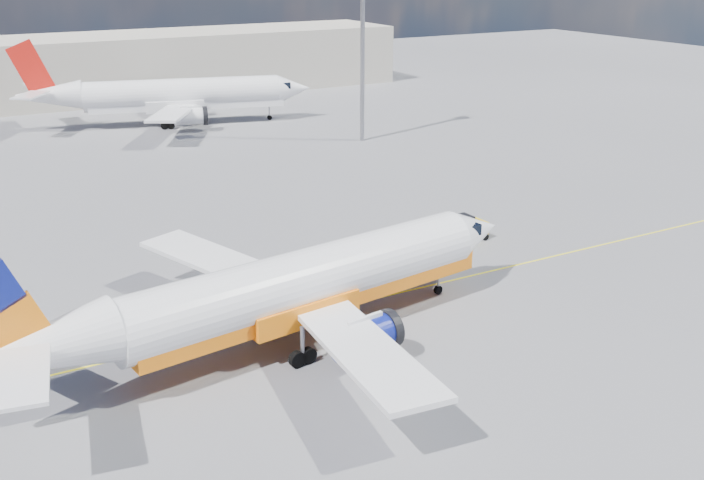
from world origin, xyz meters
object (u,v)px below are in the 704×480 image
gse_tug (467,228)px  traffic_cone (394,400)px  main_jet (291,288)px  second_jet (173,96)px

gse_tug → traffic_cone: gse_tug is taller
traffic_cone → main_jet: bearing=100.8°
second_jet → main_jet: bearing=-86.6°
second_jet → traffic_cone: 61.55m
main_jet → gse_tug: 18.22m
traffic_cone → second_jet: bearing=81.2°
second_jet → traffic_cone: size_ratio=60.97×
main_jet → gse_tug: main_jet is taller
main_jet → second_jet: bearing=70.5°
second_jet → gse_tug: size_ratio=12.59×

